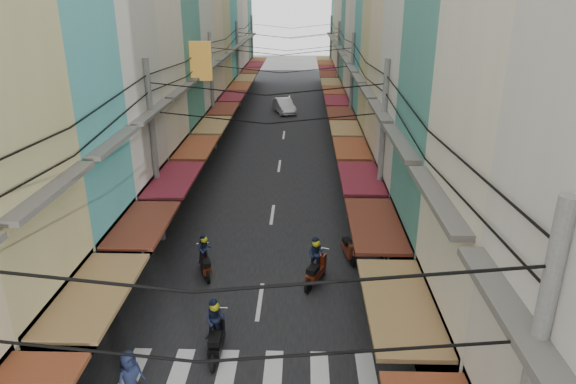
% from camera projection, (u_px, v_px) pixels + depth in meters
% --- Properties ---
extents(ground, '(160.00, 160.00, 0.00)m').
position_uv_depth(ground, '(264.00, 274.00, 20.76)').
color(ground, '#62625E').
rests_on(ground, ground).
extents(road, '(10.00, 80.00, 0.02)m').
position_uv_depth(road, '(283.00, 142.00, 39.41)').
color(road, black).
rests_on(road, ground).
extents(sidewalk_left, '(3.00, 80.00, 0.06)m').
position_uv_depth(sidewalk_left, '(199.00, 141.00, 39.58)').
color(sidewalk_left, gray).
rests_on(sidewalk_left, ground).
extents(sidewalk_right, '(3.00, 80.00, 0.06)m').
position_uv_depth(sidewalk_right, '(368.00, 142.00, 39.22)').
color(sidewalk_right, gray).
rests_on(sidewalk_right, ground).
extents(crosswalk, '(7.55, 2.40, 0.01)m').
position_uv_depth(crosswalk, '(249.00, 377.00, 15.15)').
color(crosswalk, silver).
rests_on(crosswalk, ground).
extents(building_row_left, '(7.80, 67.67, 23.70)m').
position_uv_depth(building_row_left, '(157.00, 8.00, 32.90)').
color(building_row_left, beige).
rests_on(building_row_left, ground).
extents(building_row_right, '(7.80, 68.98, 22.59)m').
position_uv_depth(building_row_right, '(405.00, 14.00, 32.49)').
color(building_row_right, teal).
rests_on(building_row_right, ground).
extents(utility_poles, '(10.20, 66.13, 8.20)m').
position_uv_depth(utility_poles, '(279.00, 62.00, 32.39)').
color(utility_poles, gray).
rests_on(utility_poles, ground).
extents(white_car, '(5.09, 3.15, 1.68)m').
position_uv_depth(white_car, '(284.00, 113.00, 49.11)').
color(white_car, white).
rests_on(white_car, ground).
extents(bicycle, '(1.81, 0.89, 1.20)m').
position_uv_depth(bicycle, '(399.00, 258.00, 22.03)').
color(bicycle, black).
rests_on(bicycle, ground).
extents(moving_scooters, '(6.27, 8.28, 1.97)m').
position_uv_depth(moving_scooters, '(264.00, 284.00, 18.98)').
color(moving_scooters, black).
rests_on(moving_scooters, ground).
extents(parked_scooters, '(13.13, 13.60, 0.99)m').
position_uv_depth(parked_scooters, '(359.00, 326.00, 16.71)').
color(parked_scooters, black).
rests_on(parked_scooters, ground).
extents(pedestrians, '(12.12, 22.58, 2.25)m').
position_uv_depth(pedestrians, '(177.00, 245.00, 20.91)').
color(pedestrians, '#2B212C').
rests_on(pedestrians, ground).
extents(market_umbrella, '(2.36, 2.36, 2.49)m').
position_uv_depth(market_umbrella, '(432.00, 237.00, 19.00)').
color(market_umbrella, '#B2B2B7').
rests_on(market_umbrella, ground).
extents(traffic_sign, '(0.10, 0.66, 3.01)m').
position_uv_depth(traffic_sign, '(390.00, 235.00, 19.08)').
color(traffic_sign, gray).
rests_on(traffic_sign, ground).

